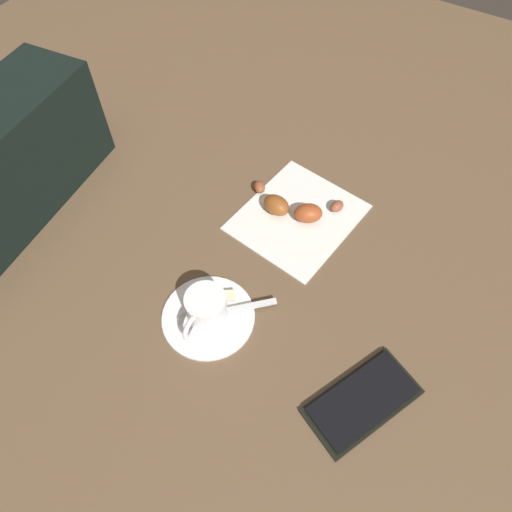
{
  "coord_description": "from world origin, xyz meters",
  "views": [
    {
      "loc": [
        0.32,
        0.21,
        0.6
      ],
      "look_at": [
        -0.01,
        0.01,
        0.02
      ],
      "focal_mm": 32.94,
      "sensor_mm": 36.0,
      "label": 1
    }
  ],
  "objects_px": {
    "saucer": "(208,316)",
    "espresso_cup": "(205,308)",
    "croissant": "(293,207)",
    "napkin": "(298,217)",
    "cell_phone": "(363,401)",
    "sugar_packet": "(210,297)",
    "teaspoon": "(212,314)"
  },
  "relations": [
    {
      "from": "saucer",
      "to": "teaspoon",
      "type": "relative_size",
      "value": 1.19
    },
    {
      "from": "espresso_cup",
      "to": "cell_phone",
      "type": "bearing_deg",
      "value": 91.29
    },
    {
      "from": "teaspoon",
      "to": "espresso_cup",
      "type": "bearing_deg",
      "value": -44.75
    },
    {
      "from": "napkin",
      "to": "saucer",
      "type": "bearing_deg",
      "value": -5.77
    },
    {
      "from": "croissant",
      "to": "sugar_packet",
      "type": "bearing_deg",
      "value": -6.85
    },
    {
      "from": "sugar_packet",
      "to": "saucer",
      "type": "bearing_deg",
      "value": 82.05
    },
    {
      "from": "napkin",
      "to": "cell_phone",
      "type": "relative_size",
      "value": 1.17
    },
    {
      "from": "saucer",
      "to": "sugar_packet",
      "type": "distance_m",
      "value": 0.03
    },
    {
      "from": "saucer",
      "to": "cell_phone",
      "type": "height_order",
      "value": "cell_phone"
    },
    {
      "from": "saucer",
      "to": "napkin",
      "type": "height_order",
      "value": "saucer"
    },
    {
      "from": "cell_phone",
      "to": "napkin",
      "type": "bearing_deg",
      "value": -136.1
    },
    {
      "from": "saucer",
      "to": "croissant",
      "type": "bearing_deg",
      "value": 176.94
    },
    {
      "from": "saucer",
      "to": "espresso_cup",
      "type": "bearing_deg",
      "value": -11.32
    },
    {
      "from": "saucer",
      "to": "sugar_packet",
      "type": "xyz_separation_m",
      "value": [
        -0.02,
        -0.01,
        0.01
      ]
    },
    {
      "from": "sugar_packet",
      "to": "napkin",
      "type": "bearing_deg",
      "value": -134.61
    },
    {
      "from": "saucer",
      "to": "sugar_packet",
      "type": "relative_size",
      "value": 1.84
    },
    {
      "from": "sugar_packet",
      "to": "espresso_cup",
      "type": "bearing_deg",
      "value": 79.24
    },
    {
      "from": "croissant",
      "to": "teaspoon",
      "type": "bearing_deg",
      "value": -1.86
    },
    {
      "from": "teaspoon",
      "to": "cell_phone",
      "type": "distance_m",
      "value": 0.23
    },
    {
      "from": "napkin",
      "to": "cell_phone",
      "type": "distance_m",
      "value": 0.31
    },
    {
      "from": "espresso_cup",
      "to": "cell_phone",
      "type": "relative_size",
      "value": 0.5
    },
    {
      "from": "espresso_cup",
      "to": "sugar_packet",
      "type": "relative_size",
      "value": 1.15
    },
    {
      "from": "croissant",
      "to": "cell_phone",
      "type": "height_order",
      "value": "croissant"
    },
    {
      "from": "teaspoon",
      "to": "napkin",
      "type": "relative_size",
      "value": 0.57
    },
    {
      "from": "saucer",
      "to": "cell_phone",
      "type": "distance_m",
      "value": 0.24
    },
    {
      "from": "saucer",
      "to": "espresso_cup",
      "type": "xyz_separation_m",
      "value": [
        0.0,
        -0.0,
        0.03
      ]
    },
    {
      "from": "espresso_cup",
      "to": "sugar_packet",
      "type": "distance_m",
      "value": 0.04
    },
    {
      "from": "teaspoon",
      "to": "sugar_packet",
      "type": "height_order",
      "value": "teaspoon"
    },
    {
      "from": "teaspoon",
      "to": "croissant",
      "type": "bearing_deg",
      "value": 178.14
    },
    {
      "from": "saucer",
      "to": "napkin",
      "type": "xyz_separation_m",
      "value": [
        -0.23,
        0.02,
        -0.0
      ]
    },
    {
      "from": "saucer",
      "to": "croissant",
      "type": "height_order",
      "value": "croissant"
    },
    {
      "from": "napkin",
      "to": "sugar_packet",
      "type": "bearing_deg",
      "value": -9.86
    }
  ]
}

